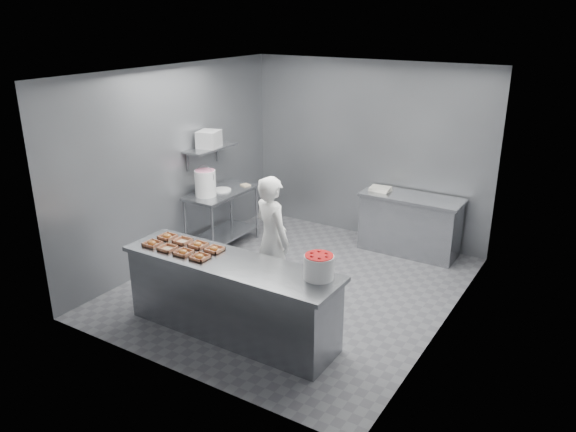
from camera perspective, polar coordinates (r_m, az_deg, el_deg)
The scene contains 24 objects.
floor at distance 7.59m, azimuth 0.54°, elevation -7.14°, with size 4.50×4.50×0.00m, color #4C4C51.
ceiling at distance 6.78m, azimuth 0.62°, elevation 14.39°, with size 4.50×4.50×0.00m, color white.
wall_back at distance 8.99m, azimuth 8.08°, elevation 6.57°, with size 4.00×0.04×2.80m, color slate.
wall_left at distance 8.24m, azimuth -11.45°, elevation 5.11°, with size 0.04×4.50×2.80m, color slate.
wall_right at distance 6.32m, azimuth 16.29°, elevation 0.07°, with size 0.04×4.50×2.80m, color slate.
service_counter at distance 6.40m, azimuth -5.80°, elevation -8.21°, with size 2.60×0.70×0.90m.
prep_table at distance 8.68m, azimuth -6.72°, elevation 0.58°, with size 0.60×1.20×0.90m.
back_counter at distance 8.65m, azimuth 12.27°, elevation -0.83°, with size 1.50×0.60×0.90m.
wall_shelf at distance 8.52m, azimuth -7.88°, elevation 6.86°, with size 0.35×0.90×0.03m, color slate.
tray_0 at distance 6.75m, azimuth -13.62°, elevation -2.74°, with size 0.19×0.18×0.06m.
tray_1 at distance 6.59m, azimuth -12.12°, elevation -3.21°, with size 0.19×0.18×0.04m.
tray_2 at distance 6.43m, azimuth -10.58°, elevation -3.65°, with size 0.19×0.18×0.06m.
tray_3 at distance 6.29m, azimuth -8.95°, elevation -4.13°, with size 0.19×0.18×0.06m.
tray_4 at distance 6.91m, azimuth -12.15°, elevation -2.05°, with size 0.19×0.18×0.06m.
tray_5 at distance 6.75m, azimuth -10.64°, elevation -2.50°, with size 0.19×0.18×0.04m.
tray_6 at distance 6.61m, azimuth -9.11°, elevation -2.90°, with size 0.19×0.18×0.06m.
tray_7 at distance 6.46m, azimuth -7.49°, elevation -3.36°, with size 0.19×0.18×0.06m.
worker at distance 6.96m, azimuth -1.64°, elevation -2.37°, with size 0.59×0.39×1.63m, color white.
strawberry_tub at distance 5.74m, azimuth 3.16°, elevation -5.07°, with size 0.31×0.31×0.26m.
glaze_bucket at distance 8.34m, azimuth -8.40°, elevation 3.38°, with size 0.32×0.31×0.47m.
bucket_lid at distance 8.61m, azimuth -6.74°, elevation 2.64°, with size 0.28×0.28×0.02m, color white.
rag at distance 8.83m, azimuth -4.34°, elevation 3.16°, with size 0.13×0.11×0.02m, color #CCB28C.
appliance at distance 8.47m, azimuth -8.04°, elevation 7.74°, with size 0.29×0.33×0.25m, color gray.
paper_stack at distance 8.66m, azimuth 9.37°, elevation 2.74°, with size 0.30×0.22×0.06m, color silver.
Camera 1 is at (3.49, -5.77, 3.48)m, focal length 35.00 mm.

